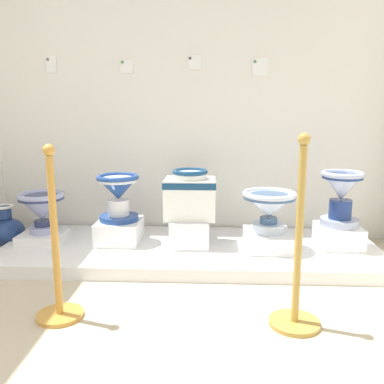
# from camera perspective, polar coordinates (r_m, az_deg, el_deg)

# --- Properties ---
(ground_plane) EXTENTS (5.53, 5.23, 0.02)m
(ground_plane) POSITION_cam_1_polar(r_m,az_deg,el_deg) (2.16, -2.17, -21.08)
(ground_plane) COLOR beige
(wall_back) EXTENTS (3.73, 0.06, 3.04)m
(wall_back) POSITION_cam_1_polar(r_m,az_deg,el_deg) (3.69, 0.16, 17.06)
(wall_back) COLOR white
(wall_back) RESTS_ON ground_plane
(display_platform) EXTENTS (2.97, 1.04, 0.10)m
(display_platform) POSITION_cam_1_polar(r_m,az_deg,el_deg) (3.29, -0.29, -8.24)
(display_platform) COLOR white
(display_platform) RESTS_ON ground_plane
(plinth_block_central_ornate) EXTENTS (0.36, 0.35, 0.07)m
(plinth_block_central_ornate) POSITION_cam_1_polar(r_m,az_deg,el_deg) (3.58, -20.10, -5.89)
(plinth_block_central_ornate) COLOR white
(plinth_block_central_ornate) RESTS_ON display_platform
(antique_toilet_central_ornate) EXTENTS (0.38, 0.38, 0.33)m
(antique_toilet_central_ornate) POSITION_cam_1_polar(r_m,az_deg,el_deg) (3.52, -20.37, -1.94)
(antique_toilet_central_ornate) COLOR #9DA5D0
(antique_toilet_central_ornate) RESTS_ON plinth_block_central_ornate
(plinth_block_slender_white) EXTENTS (0.34, 0.39, 0.18)m
(plinth_block_slender_white) POSITION_cam_1_polar(r_m,az_deg,el_deg) (3.39, -10.15, -5.38)
(plinth_block_slender_white) COLOR white
(plinth_block_slender_white) RESTS_ON display_platform
(antique_toilet_slender_white) EXTENTS (0.34, 0.34, 0.38)m
(antique_toilet_slender_white) POSITION_cam_1_polar(r_m,az_deg,el_deg) (3.31, -10.35, 0.06)
(antique_toilet_slender_white) COLOR #23458D
(antique_toilet_slender_white) RESTS_ON plinth_block_slender_white
(plinth_block_pale_glazed) EXTENTS (0.31, 0.40, 0.21)m
(plinth_block_pale_glazed) POSITION_cam_1_polar(r_m,az_deg,el_deg) (3.28, -0.27, -5.43)
(plinth_block_pale_glazed) COLOR white
(plinth_block_pale_glazed) RESTS_ON display_platform
(antique_toilet_pale_glazed) EXTENTS (0.41, 0.33, 0.39)m
(antique_toilet_pale_glazed) POSITION_cam_1_polar(r_m,az_deg,el_deg) (3.21, -0.27, -0.21)
(antique_toilet_pale_glazed) COLOR white
(antique_toilet_pale_glazed) RESTS_ON plinth_block_pale_glazed
(plinth_block_squat_floral) EXTENTS (0.36, 0.40, 0.13)m
(plinth_block_squat_floral) POSITION_cam_1_polar(r_m,az_deg,el_deg) (3.23, 10.60, -6.66)
(plinth_block_squat_floral) COLOR white
(plinth_block_squat_floral) RESTS_ON display_platform
(antique_toilet_squat_floral) EXTENTS (0.41, 0.41, 0.32)m
(antique_toilet_squat_floral) POSITION_cam_1_polar(r_m,az_deg,el_deg) (3.16, 10.78, -1.82)
(antique_toilet_squat_floral) COLOR silver
(antique_toilet_squat_floral) RESTS_ON plinth_block_squat_floral
(plinth_block_rightmost) EXTENTS (0.33, 0.33, 0.17)m
(plinth_block_rightmost) POSITION_cam_1_polar(r_m,az_deg,el_deg) (3.42, 19.87, -5.84)
(plinth_block_rightmost) COLOR white
(plinth_block_rightmost) RESTS_ON display_platform
(antique_toilet_rightmost) EXTENTS (0.33, 0.33, 0.43)m
(antique_toilet_rightmost) POSITION_cam_1_polar(r_m,az_deg,el_deg) (3.33, 20.27, -0.02)
(antique_toilet_rightmost) COLOR #A4AFCF
(antique_toilet_rightmost) RESTS_ON plinth_block_rightmost
(info_placard_first) EXTENTS (0.09, 0.01, 0.14)m
(info_placard_first) POSITION_cam_1_polar(r_m,az_deg,el_deg) (3.91, -19.17, 16.60)
(info_placard_first) COLOR white
(info_placard_second) EXTENTS (0.12, 0.01, 0.12)m
(info_placard_second) POSITION_cam_1_polar(r_m,az_deg,el_deg) (3.72, -9.20, 17.07)
(info_placard_second) COLOR white
(info_placard_third) EXTENTS (0.12, 0.01, 0.12)m
(info_placard_third) POSITION_cam_1_polar(r_m,az_deg,el_deg) (3.66, 0.32, 17.76)
(info_placard_third) COLOR white
(info_placard_fourth) EXTENTS (0.13, 0.01, 0.15)m
(info_placard_fourth) POSITION_cam_1_polar(r_m,az_deg,el_deg) (3.67, 9.50, 16.97)
(info_placard_fourth) COLOR white
(decorative_vase_corner) EXTENTS (0.30, 0.30, 0.38)m
(decorative_vase_corner) POSITION_cam_1_polar(r_m,az_deg,el_deg) (3.79, -24.67, -4.93)
(decorative_vase_corner) COLOR white
(decorative_vase_corner) RESTS_ON ground_plane
(stanchion_post_near_left) EXTENTS (0.26, 0.26, 0.98)m
(stanchion_post_near_left) POSITION_cam_1_polar(r_m,az_deg,el_deg) (2.40, -18.45, -10.37)
(stanchion_post_near_left) COLOR gold
(stanchion_post_near_left) RESTS_ON ground_plane
(stanchion_post_near_right) EXTENTS (0.28, 0.28, 1.04)m
(stanchion_post_near_right) POSITION_cam_1_polar(r_m,az_deg,el_deg) (2.27, 14.53, -11.22)
(stanchion_post_near_right) COLOR gold
(stanchion_post_near_right) RESTS_ON ground_plane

